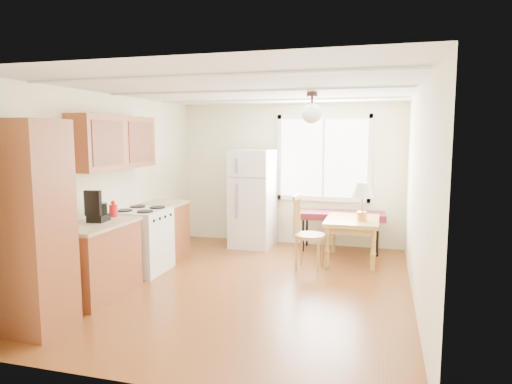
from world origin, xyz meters
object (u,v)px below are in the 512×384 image
at_px(refrigerator, 253,198).
at_px(bench, 341,216).
at_px(dining_table, 352,225).
at_px(chair, 303,226).

relative_size(refrigerator, bench, 1.15).
distance_m(bench, dining_table, 0.63).
relative_size(bench, dining_table, 1.38).
xyz_separation_m(dining_table, chair, (-0.67, -0.54, 0.05)).
bearing_deg(dining_table, chair, -141.46).
xyz_separation_m(bench, dining_table, (0.22, -0.58, -0.03)).
bearing_deg(refrigerator, dining_table, -13.90).
bearing_deg(dining_table, bench, 110.66).
bearing_deg(chair, refrigerator, 139.13).
xyz_separation_m(refrigerator, chair, (1.07, -1.05, -0.23)).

